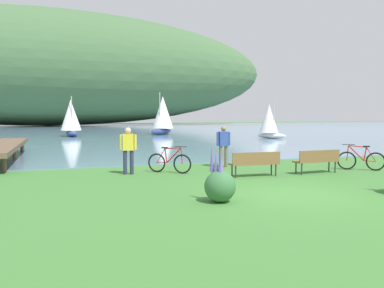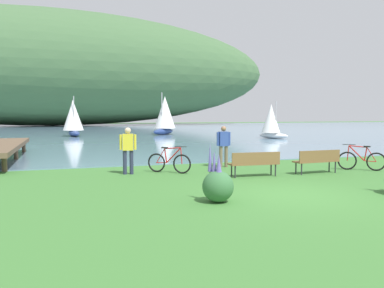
{
  "view_description": "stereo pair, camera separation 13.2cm",
  "coord_description": "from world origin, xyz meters",
  "px_view_note": "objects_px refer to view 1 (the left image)",
  "views": [
    {
      "loc": [
        -6.03,
        -9.05,
        2.16
      ],
      "look_at": [
        -0.95,
        5.78,
        1.0
      ],
      "focal_mm": 36.55,
      "sensor_mm": 36.0,
      "label": 1
    },
    {
      "loc": [
        -5.91,
        -9.09,
        2.16
      ],
      "look_at": [
        -0.95,
        5.78,
        1.0
      ],
      "focal_mm": 36.55,
      "sensor_mm": 36.0,
      "label": 2
    }
  ],
  "objects_px": {
    "park_bench_near_camera": "(255,162)",
    "sailboat_nearest_to_shore": "(163,115)",
    "person_on_the_grass": "(128,148)",
    "person_at_shoreline": "(223,144)",
    "bicycle_beside_path": "(361,160)",
    "sailboat_mid_bay": "(269,121)",
    "park_bench_further_along": "(317,159)",
    "bicycle_leaning_near_bench": "(169,162)",
    "sailboat_toward_hillside": "(71,117)"
  },
  "relations": [
    {
      "from": "sailboat_nearest_to_shore",
      "to": "park_bench_further_along",
      "type": "bearing_deg",
      "value": -93.45
    },
    {
      "from": "person_on_the_grass",
      "to": "sailboat_mid_bay",
      "type": "relative_size",
      "value": 0.5
    },
    {
      "from": "park_bench_near_camera",
      "to": "sailboat_toward_hillside",
      "type": "relative_size",
      "value": 0.45
    },
    {
      "from": "park_bench_near_camera",
      "to": "sailboat_nearest_to_shore",
      "type": "height_order",
      "value": "sailboat_nearest_to_shore"
    },
    {
      "from": "bicycle_leaning_near_bench",
      "to": "sailboat_toward_hillside",
      "type": "relative_size",
      "value": 0.35
    },
    {
      "from": "bicycle_beside_path",
      "to": "sailboat_mid_bay",
      "type": "distance_m",
      "value": 20.53
    },
    {
      "from": "person_on_the_grass",
      "to": "bicycle_leaning_near_bench",
      "type": "bearing_deg",
      "value": -5.29
    },
    {
      "from": "bicycle_beside_path",
      "to": "person_on_the_grass",
      "type": "height_order",
      "value": "person_on_the_grass"
    },
    {
      "from": "sailboat_nearest_to_shore",
      "to": "sailboat_toward_hillside",
      "type": "height_order",
      "value": "sailboat_nearest_to_shore"
    },
    {
      "from": "park_bench_near_camera",
      "to": "park_bench_further_along",
      "type": "height_order",
      "value": "same"
    },
    {
      "from": "park_bench_near_camera",
      "to": "sailboat_nearest_to_shore",
      "type": "relative_size",
      "value": 0.4
    },
    {
      "from": "sailboat_nearest_to_shore",
      "to": "sailboat_toward_hillside",
      "type": "relative_size",
      "value": 1.14
    },
    {
      "from": "park_bench_further_along",
      "to": "bicycle_beside_path",
      "type": "relative_size",
      "value": 1.25
    },
    {
      "from": "person_at_shoreline",
      "to": "bicycle_beside_path",
      "type": "bearing_deg",
      "value": -28.46
    },
    {
      "from": "sailboat_nearest_to_shore",
      "to": "sailboat_toward_hillside",
      "type": "xyz_separation_m",
      "value": [
        -9.63,
        -0.58,
        -0.27
      ]
    },
    {
      "from": "person_at_shoreline",
      "to": "sailboat_nearest_to_shore",
      "type": "xyz_separation_m",
      "value": [
        4.37,
        26.75,
        1.22
      ]
    },
    {
      "from": "park_bench_further_along",
      "to": "bicycle_leaning_near_bench",
      "type": "xyz_separation_m",
      "value": [
        -5.15,
        1.91,
        -0.12
      ]
    },
    {
      "from": "bicycle_beside_path",
      "to": "person_on_the_grass",
      "type": "distance_m",
      "value": 9.06
    },
    {
      "from": "park_bench_near_camera",
      "to": "sailboat_nearest_to_shore",
      "type": "distance_m",
      "value": 29.82
    },
    {
      "from": "bicycle_leaning_near_bench",
      "to": "sailboat_toward_hillside",
      "type": "bearing_deg",
      "value": 95.69
    },
    {
      "from": "park_bench_further_along",
      "to": "sailboat_mid_bay",
      "type": "distance_m",
      "value": 21.53
    },
    {
      "from": "park_bench_near_camera",
      "to": "bicycle_beside_path",
      "type": "height_order",
      "value": "bicycle_beside_path"
    },
    {
      "from": "bicycle_leaning_near_bench",
      "to": "sailboat_nearest_to_shore",
      "type": "xyz_separation_m",
      "value": [
        6.93,
        27.6,
        1.8
      ]
    },
    {
      "from": "bicycle_leaning_near_bench",
      "to": "park_bench_further_along",
      "type": "bearing_deg",
      "value": -20.33
    },
    {
      "from": "park_bench_near_camera",
      "to": "person_on_the_grass",
      "type": "height_order",
      "value": "person_on_the_grass"
    },
    {
      "from": "sailboat_nearest_to_shore",
      "to": "person_at_shoreline",
      "type": "bearing_deg",
      "value": -99.28
    },
    {
      "from": "sailboat_nearest_to_shore",
      "to": "bicycle_beside_path",
      "type": "bearing_deg",
      "value": -89.23
    },
    {
      "from": "bicycle_beside_path",
      "to": "sailboat_nearest_to_shore",
      "type": "distance_m",
      "value": 29.39
    },
    {
      "from": "sailboat_nearest_to_shore",
      "to": "sailboat_mid_bay",
      "type": "xyz_separation_m",
      "value": [
        7.44,
        -10.09,
        -0.56
      ]
    },
    {
      "from": "bicycle_leaning_near_bench",
      "to": "person_on_the_grass",
      "type": "bearing_deg",
      "value": 174.71
    },
    {
      "from": "park_bench_further_along",
      "to": "person_at_shoreline",
      "type": "distance_m",
      "value": 3.81
    },
    {
      "from": "bicycle_beside_path",
      "to": "sailboat_nearest_to_shore",
      "type": "xyz_separation_m",
      "value": [
        -0.39,
        29.33,
        1.8
      ]
    },
    {
      "from": "bicycle_beside_path",
      "to": "bicycle_leaning_near_bench",
      "type": "bearing_deg",
      "value": 166.73
    },
    {
      "from": "bicycle_leaning_near_bench",
      "to": "person_on_the_grass",
      "type": "relative_size",
      "value": 0.82
    },
    {
      "from": "park_bench_near_camera",
      "to": "person_at_shoreline",
      "type": "distance_m",
      "value": 2.75
    },
    {
      "from": "person_on_the_grass",
      "to": "sailboat_mid_bay",
      "type": "xyz_separation_m",
      "value": [
        15.89,
        17.37,
        0.66
      ]
    },
    {
      "from": "park_bench_further_along",
      "to": "sailboat_nearest_to_shore",
      "type": "relative_size",
      "value": 0.4
    },
    {
      "from": "park_bench_further_along",
      "to": "person_on_the_grass",
      "type": "bearing_deg",
      "value": 162.91
    },
    {
      "from": "park_bench_near_camera",
      "to": "person_on_the_grass",
      "type": "bearing_deg",
      "value": 154.13
    },
    {
      "from": "sailboat_toward_hillside",
      "to": "bicycle_beside_path",
      "type": "bearing_deg",
      "value": -70.78
    },
    {
      "from": "person_at_shoreline",
      "to": "sailboat_mid_bay",
      "type": "distance_m",
      "value": 20.43
    },
    {
      "from": "park_bench_further_along",
      "to": "bicycle_beside_path",
      "type": "height_order",
      "value": "bicycle_beside_path"
    },
    {
      "from": "bicycle_leaning_near_bench",
      "to": "sailboat_nearest_to_shore",
      "type": "bearing_deg",
      "value": 75.9
    },
    {
      "from": "bicycle_leaning_near_bench",
      "to": "bicycle_beside_path",
      "type": "distance_m",
      "value": 7.53
    },
    {
      "from": "park_bench_near_camera",
      "to": "park_bench_further_along",
      "type": "distance_m",
      "value": 2.56
    },
    {
      "from": "bicycle_leaning_near_bench",
      "to": "sailboat_nearest_to_shore",
      "type": "height_order",
      "value": "sailboat_nearest_to_shore"
    },
    {
      "from": "sailboat_mid_bay",
      "to": "sailboat_nearest_to_shore",
      "type": "bearing_deg",
      "value": 126.39
    },
    {
      "from": "person_on_the_grass",
      "to": "sailboat_nearest_to_shore",
      "type": "relative_size",
      "value": 0.37
    },
    {
      "from": "person_on_the_grass",
      "to": "sailboat_toward_hillside",
      "type": "relative_size",
      "value": 0.43
    },
    {
      "from": "person_at_shoreline",
      "to": "sailboat_toward_hillside",
      "type": "relative_size",
      "value": 0.43
    }
  ]
}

